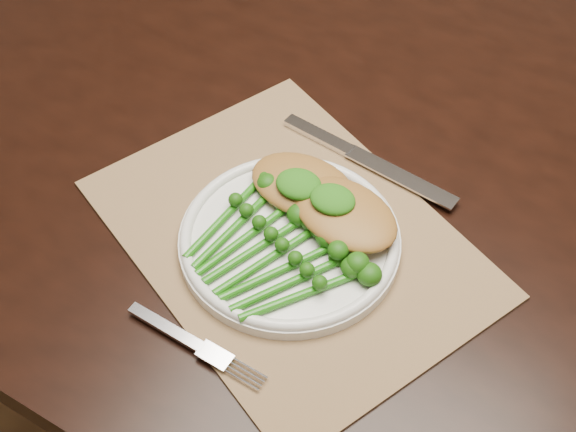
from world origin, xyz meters
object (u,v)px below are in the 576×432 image
at_px(broccolini_bundle, 261,254).
at_px(dinner_plate, 290,239).
at_px(dining_table, 347,324).
at_px(chicken_fillet_left, 303,185).
at_px(placemat, 289,237).

bearing_deg(broccolini_bundle, dinner_plate, 92.93).
xyz_separation_m(dining_table, broccolini_bundle, (-0.04, -0.20, 0.40)).
xyz_separation_m(dining_table, chicken_fillet_left, (-0.04, -0.10, 0.40)).
relative_size(dining_table, dinner_plate, 7.05).
bearing_deg(dinner_plate, dining_table, 80.79).
relative_size(chicken_fillet_left, broccolini_bundle, 0.56).
distance_m(dining_table, placemat, 0.40).
bearing_deg(broccolini_bundle, dining_table, 104.33).
bearing_deg(chicken_fillet_left, dinner_plate, -71.24).
relative_size(dinner_plate, chicken_fillet_left, 1.91).
distance_m(dining_table, chicken_fillet_left, 0.42).
height_order(dining_table, broccolini_bundle, broccolini_bundle).
xyz_separation_m(chicken_fillet_left, broccolini_bundle, (-0.00, -0.10, -0.01)).
height_order(dining_table, chicken_fillet_left, chicken_fillet_left).
xyz_separation_m(placemat, chicken_fillet_left, (-0.01, 0.05, 0.03)).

